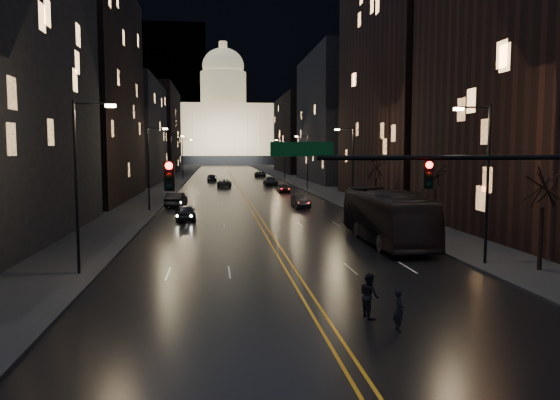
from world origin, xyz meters
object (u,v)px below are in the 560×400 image
object	(u,v)px
oncoming_car_b	(176,200)
pedestrian_b	(369,295)
bus	(386,217)
oncoming_car_a	(185,212)
pedestrian_a	(399,310)
receding_car_a	(301,201)
traffic_signal	(491,188)

from	to	relation	value
oncoming_car_b	pedestrian_b	distance (m)	44.07
bus	pedestrian_b	size ratio (longest dim) A/B	7.53
bus	oncoming_car_a	distance (m)	20.14
pedestrian_a	pedestrian_b	xyz separation A→B (m)	(-0.59, 1.70, 0.10)
oncoming_car_a	pedestrian_a	xyz separation A→B (m)	(9.25, -32.10, 0.01)
oncoming_car_a	pedestrian_a	world-z (taller)	pedestrian_a
bus	receding_car_a	world-z (taller)	bus
receding_car_a	pedestrian_b	bearing A→B (deg)	-96.86
receding_car_a	pedestrian_a	size ratio (longest dim) A/B	2.91
pedestrian_b	pedestrian_a	bearing A→B (deg)	-172.84
traffic_signal	bus	distance (m)	18.42
traffic_signal	bus	bearing A→B (deg)	83.97
oncoming_car_a	traffic_signal	bearing A→B (deg)	105.82
oncoming_car_b	pedestrian_b	size ratio (longest dim) A/B	2.90
oncoming_car_a	receding_car_a	bearing A→B (deg)	-147.16
bus	oncoming_car_a	size ratio (longest dim) A/B	2.94
pedestrian_b	oncoming_car_a	bearing A→B (deg)	3.84
traffic_signal	bus	world-z (taller)	traffic_signal
traffic_signal	receding_car_a	xyz separation A→B (m)	(-0.43, 41.70, -4.35)
oncoming_car_a	bus	bearing A→B (deg)	130.62
bus	traffic_signal	bearing A→B (deg)	-95.35
oncoming_car_a	receding_car_a	size ratio (longest dim) A/B	0.99
receding_car_a	oncoming_car_a	bearing A→B (deg)	-143.04
traffic_signal	oncoming_car_b	size ratio (longest dim) A/B	3.39
traffic_signal	pedestrian_b	world-z (taller)	traffic_signal
bus	oncoming_car_b	xyz separation A→B (m)	(-16.31, 26.26, -1.00)
oncoming_car_b	pedestrian_a	bearing A→B (deg)	110.69
oncoming_car_b	pedestrian_a	world-z (taller)	oncoming_car_b
traffic_signal	receding_car_a	size ratio (longest dim) A/B	3.81
traffic_signal	oncoming_car_a	bearing A→B (deg)	111.70
bus	pedestrian_b	bearing A→B (deg)	-109.02
oncoming_car_a	receding_car_a	xyz separation A→B (m)	(12.25, 9.82, -0.02)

